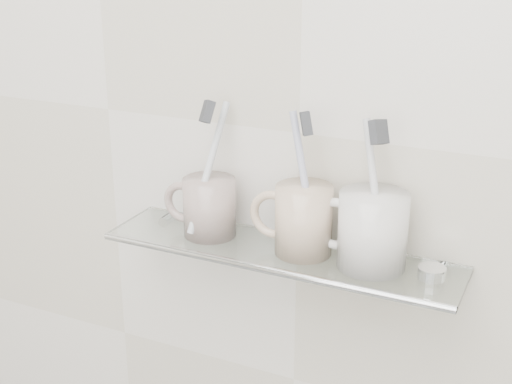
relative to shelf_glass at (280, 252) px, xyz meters
The scene contains 18 objects.
wall_back 0.17m from the shelf_glass, 90.00° to the left, with size 2.50×2.50×0.00m, color silver.
shelf_glass is the anchor object (origin of this frame).
shelf_rail 0.06m from the shelf_glass, 90.00° to the right, with size 0.01×0.01×0.50m, color silver.
bracket_left 0.22m from the shelf_glass, 167.38° to the left, with size 0.02×0.02×0.03m, color silver.
bracket_right 0.22m from the shelf_glass, 12.62° to the left, with size 0.02×0.02×0.03m, color silver.
mug_left 0.12m from the shelf_glass, behind, with size 0.08×0.08×0.08m, color silver.
mug_left_handle 0.16m from the shelf_glass, behind, with size 0.06×0.06×0.01m, color silver.
toothbrush_left 0.15m from the shelf_glass, behind, with size 0.01×0.01×0.19m, color silver.
bristles_left 0.22m from the shelf_glass, behind, with size 0.01×0.02×0.03m, color #333539.
mug_center 0.06m from the shelf_glass, ahead, with size 0.08×0.08×0.10m, color beige.
mug_center_handle 0.05m from the shelf_glass, 158.35° to the left, with size 0.07×0.07×0.01m, color beige.
toothbrush_center 0.11m from the shelf_glass, ahead, with size 0.01×0.01×0.19m, color #A2A7D2.
bristles_center 0.19m from the shelf_glass, ahead, with size 0.01×0.02×0.03m, color #333539.
mug_right 0.14m from the shelf_glass, ahead, with size 0.09×0.09×0.10m, color silver.
mug_right_handle 0.09m from the shelf_glass, ahead, with size 0.07×0.07×0.01m, color silver.
toothbrush_right 0.16m from the shelf_glass, ahead, with size 0.01×0.01×0.19m, color silver.
bristles_right 0.22m from the shelf_glass, ahead, with size 0.01×0.02×0.03m, color #333539.
chrome_cap 0.21m from the shelf_glass, ahead, with size 0.04×0.04×0.01m, color silver.
Camera 1 is at (0.35, 0.22, 1.51)m, focal length 50.00 mm.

